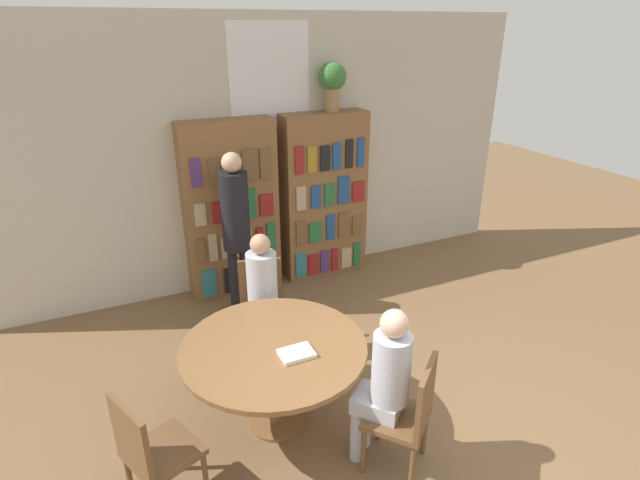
# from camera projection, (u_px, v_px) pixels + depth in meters

# --- Properties ---
(ground_plane) EXTENTS (16.00, 16.00, 0.00)m
(ground_plane) POSITION_uv_depth(u_px,v_px,m) (441.00, 467.00, 3.50)
(ground_plane) COLOR brown
(wall_back) EXTENTS (6.40, 0.07, 3.00)m
(wall_back) POSITION_uv_depth(u_px,v_px,m) (272.00, 154.00, 5.67)
(wall_back) COLOR beige
(wall_back) RESTS_ON ground_plane
(bookshelf_left) EXTENTS (1.01, 0.34, 1.96)m
(bookshelf_left) POSITION_uv_depth(u_px,v_px,m) (231.00, 210.00, 5.50)
(bookshelf_left) COLOR brown
(bookshelf_left) RESTS_ON ground_plane
(bookshelf_right) EXTENTS (1.01, 0.34, 1.96)m
(bookshelf_right) POSITION_uv_depth(u_px,v_px,m) (324.00, 196.00, 5.94)
(bookshelf_right) COLOR brown
(bookshelf_right) RESTS_ON ground_plane
(flower_vase) EXTENTS (0.31, 0.31, 0.53)m
(flower_vase) POSITION_uv_depth(u_px,v_px,m) (332.00, 81.00, 5.45)
(flower_vase) COLOR #997047
(flower_vase) RESTS_ON bookshelf_right
(reading_table) EXTENTS (1.37, 1.37, 0.72)m
(reading_table) POSITION_uv_depth(u_px,v_px,m) (274.00, 357.00, 3.66)
(reading_table) COLOR brown
(reading_table) RESTS_ON ground_plane
(chair_near_camera) EXTENTS (0.52, 0.52, 0.88)m
(chair_near_camera) POSITION_uv_depth(u_px,v_px,m) (150.00, 450.00, 3.02)
(chair_near_camera) COLOR brown
(chair_near_camera) RESTS_ON ground_plane
(chair_left_side) EXTENTS (0.48, 0.48, 0.88)m
(chair_left_side) POSITION_uv_depth(u_px,v_px,m) (262.00, 302.00, 4.63)
(chair_left_side) COLOR brown
(chair_left_side) RESTS_ON ground_plane
(chair_far_side) EXTENTS (0.56, 0.56, 0.88)m
(chair_far_side) POSITION_uv_depth(u_px,v_px,m) (409.00, 412.00, 3.32)
(chair_far_side) COLOR brown
(chair_far_side) RESTS_ON ground_plane
(seated_reader_left) EXTENTS (0.34, 0.40, 1.23)m
(seated_reader_left) POSITION_uv_depth(u_px,v_px,m) (263.00, 292.00, 4.39)
(seated_reader_left) COLOR #B2B7C6
(seated_reader_left) RESTS_ON ground_plane
(seated_reader_right) EXTENTS (0.40, 0.41, 1.23)m
(seated_reader_right) POSITION_uv_depth(u_px,v_px,m) (384.00, 379.00, 3.31)
(seated_reader_right) COLOR #B2B7C6
(seated_reader_right) RESTS_ON ground_plane
(librarian_standing) EXTENTS (0.28, 0.55, 1.74)m
(librarian_standing) POSITION_uv_depth(u_px,v_px,m) (236.00, 219.00, 5.01)
(librarian_standing) COLOR black
(librarian_standing) RESTS_ON ground_plane
(open_book_on_table) EXTENTS (0.24, 0.18, 0.03)m
(open_book_on_table) POSITION_uv_depth(u_px,v_px,m) (297.00, 353.00, 3.51)
(open_book_on_table) COLOR silver
(open_book_on_table) RESTS_ON reading_table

